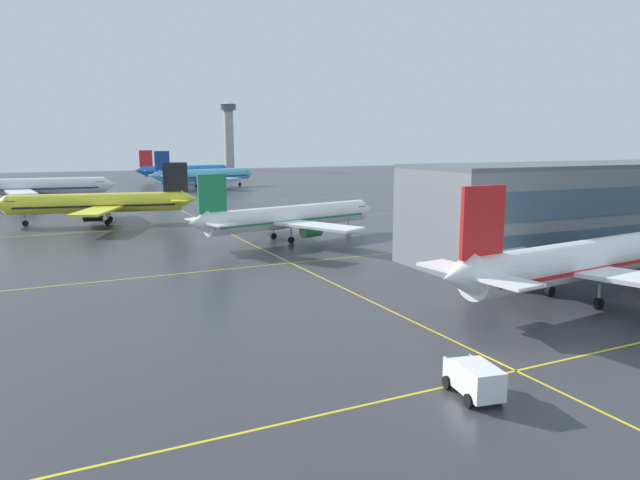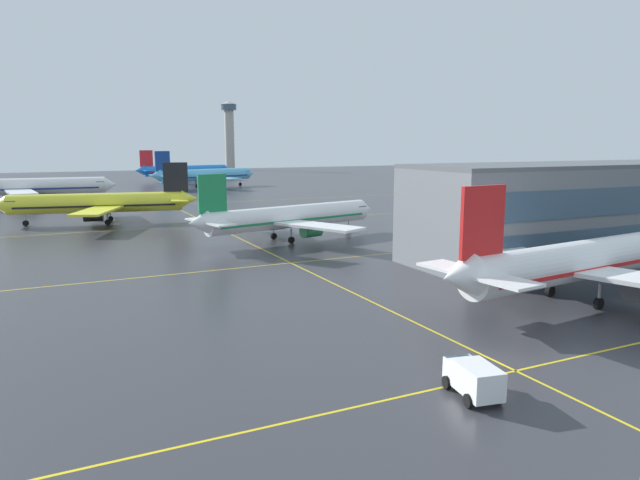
{
  "view_description": "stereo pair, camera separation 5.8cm",
  "coord_description": "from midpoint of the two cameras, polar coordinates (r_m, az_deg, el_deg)",
  "views": [
    {
      "loc": [
        -27.11,
        -28.49,
        14.78
      ],
      "look_at": [
        -1.33,
        24.92,
        4.72
      ],
      "focal_mm": 32.13,
      "sensor_mm": 36.0,
      "label": 1
    },
    {
      "loc": [
        -27.05,
        -28.51,
        14.78
      ],
      "look_at": [
        -1.33,
        24.92,
        4.72
      ],
      "focal_mm": 32.13,
      "sensor_mm": 36.0,
      "label": 2
    }
  ],
  "objects": [
    {
      "name": "airliner_far_right_stand",
      "position": [
        195.81,
        -11.45,
        6.34
      ],
      "size": [
        38.91,
        33.21,
        12.33
      ],
      "color": "#5BB7E5",
      "rests_on": "ground"
    },
    {
      "name": "airliner_distant_taxiway",
      "position": [
        232.61,
        -13.39,
        6.74
      ],
      "size": [
        39.03,
        33.35,
        12.14
      ],
      "color": "blue",
      "rests_on": "ground"
    },
    {
      "name": "ground_plane",
      "position": [
        42.0,
        16.95,
        -11.41
      ],
      "size": [
        600.0,
        600.0,
        0.0
      ],
      "primitive_type": "plane",
      "color": "#333338"
    },
    {
      "name": "airliner_second_row",
      "position": [
        87.68,
        -3.13,
        2.3
      ],
      "size": [
        33.77,
        28.71,
        10.59
      ],
      "color": "white",
      "rests_on": "ground"
    },
    {
      "name": "control_tower",
      "position": [
        327.38,
        -9.08,
        10.75
      ],
      "size": [
        8.82,
        8.82,
        37.75
      ],
      "color": "#ADA89E",
      "rests_on": "ground"
    },
    {
      "name": "service_truck_red_van",
      "position": [
        35.76,
        14.96,
        -13.07
      ],
      "size": [
        2.76,
        4.38,
        2.1
      ],
      "color": "white",
      "rests_on": "ground"
    },
    {
      "name": "taxiway_markings",
      "position": [
        89.2,
        -7.72,
        0.0
      ],
      "size": [
        151.74,
        167.76,
        0.01
      ],
      "color": "yellow",
      "rests_on": "ground"
    },
    {
      "name": "airliner_third_row",
      "position": [
        113.49,
        -21.09,
        3.44
      ],
      "size": [
        35.84,
        30.47,
        11.19
      ],
      "color": "yellow",
      "rests_on": "ground"
    },
    {
      "name": "airliner_far_left_stand",
      "position": [
        156.63,
        -27.18,
        4.73
      ],
      "size": [
        40.51,
        34.83,
        12.59
      ],
      "color": "white",
      "rests_on": "ground"
    },
    {
      "name": "airliner_front_gate",
      "position": [
        59.29,
        24.89,
        -1.83
      ],
      "size": [
        36.96,
        31.69,
        11.48
      ],
      "color": "white",
      "rests_on": "ground"
    }
  ]
}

